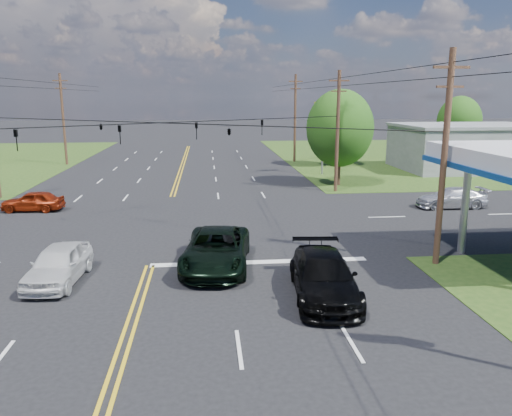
{
  "coord_description": "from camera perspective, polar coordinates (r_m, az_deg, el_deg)",
  "views": [
    {
      "loc": [
        2.63,
        -17.81,
        7.48
      ],
      "look_at": [
        5.03,
        6.0,
        2.14
      ],
      "focal_mm": 35.0,
      "sensor_mm": 36.0,
      "label": 1
    }
  ],
  "objects": [
    {
      "name": "power_lines",
      "position": [
        27.95,
        -11.52,
        14.64
      ],
      "size": [
        26.04,
        100.0,
        0.64
      ],
      "color": "black",
      "rests_on": "ground"
    },
    {
      "name": "pickup_white",
      "position": [
        22.12,
        -21.66,
        -5.98
      ],
      "size": [
        2.15,
        4.67,
        1.55
      ],
      "primitive_type": "imported",
      "rotation": [
        0.0,
        0.0,
        -0.07
      ],
      "color": "silver",
      "rests_on": "ground"
    },
    {
      "name": "tree_right_a",
      "position": [
        43.41,
        9.56,
        8.97
      ],
      "size": [
        5.7,
        5.7,
        8.18
      ],
      "color": "#472B1E",
      "rests_on": "ground"
    },
    {
      "name": "retail_ne",
      "position": [
        57.08,
        23.08,
        6.29
      ],
      "size": [
        14.0,
        10.0,
        4.4
      ],
      "primitive_type": "cube",
      "color": "slate",
      "rests_on": "ground"
    },
    {
      "name": "pickup_dkgreen",
      "position": [
        22.32,
        -4.55,
        -4.75
      ],
      "size": [
        3.49,
        6.34,
        1.68
      ],
      "primitive_type": "imported",
      "rotation": [
        0.0,
        0.0,
        -0.12
      ],
      "color": "black",
      "rests_on": "ground"
    },
    {
      "name": "stop_bar",
      "position": [
        23.18,
        0.44,
        -6.24
      ],
      "size": [
        10.0,
        0.5,
        0.02
      ],
      "primitive_type": "cube",
      "color": "silver",
      "rests_on": "ground"
    },
    {
      "name": "pole_right_far",
      "position": [
        58.78,
        4.49,
        10.3
      ],
      "size": [
        1.6,
        0.28,
        10.0
      ],
      "color": "#472B1E",
      "rests_on": "ground"
    },
    {
      "name": "span_wire_signals",
      "position": [
        29.96,
        -10.93,
        9.53
      ],
      "size": [
        26.0,
        18.0,
        1.13
      ],
      "color": "black",
      "rests_on": "ground"
    },
    {
      "name": "polesign_ne",
      "position": [
        49.18,
        7.71,
        10.09
      ],
      "size": [
        1.95,
        0.8,
        7.13
      ],
      "color": "#A5A5AA",
      "rests_on": "ground"
    },
    {
      "name": "ground",
      "position": [
        30.84,
        -10.47,
        -1.66
      ],
      "size": [
        280.0,
        280.0,
        0.0
      ],
      "primitive_type": "plane",
      "color": "black",
      "rests_on": "ground"
    },
    {
      "name": "suv_black",
      "position": [
        19.28,
        7.75,
        -7.73
      ],
      "size": [
        2.8,
        5.86,
        1.65
      ],
      "primitive_type": "imported",
      "rotation": [
        0.0,
        0.0,
        -0.09
      ],
      "color": "black",
      "rests_on": "ground"
    },
    {
      "name": "pole_left_far",
      "position": [
        59.93,
        -21.17,
        9.55
      ],
      "size": [
        1.6,
        0.28,
        10.0
      ],
      "color": "#472B1E",
      "rests_on": "ground"
    },
    {
      "name": "sedan_far",
      "position": [
        36.84,
        21.41,
        1.1
      ],
      "size": [
        4.82,
        2.03,
        1.39
      ],
      "primitive_type": "imported",
      "rotation": [
        0.0,
        0.0,
        -1.59
      ],
      "color": "silver",
      "rests_on": "ground"
    },
    {
      "name": "tree_right_b",
      "position": [
        55.66,
        8.8,
        9.09
      ],
      "size": [
        4.94,
        4.94,
        7.09
      ],
      "color": "#472B1E",
      "rests_on": "ground"
    },
    {
      "name": "pole_ne",
      "position": [
        40.25,
        9.3,
        8.78
      ],
      "size": [
        1.6,
        0.28,
        9.5
      ],
      "color": "#472B1E",
      "rests_on": "ground"
    },
    {
      "name": "pole_se",
      "position": [
        23.39,
        20.71,
        5.48
      ],
      "size": [
        1.6,
        0.28,
        9.5
      ],
      "color": "#472B1E",
      "rests_on": "ground"
    },
    {
      "name": "tree_far_r",
      "position": [
        67.6,
        22.2,
        9.19
      ],
      "size": [
        5.32,
        5.32,
        7.63
      ],
      "color": "#472B1E",
      "rests_on": "ground"
    },
    {
      "name": "grass_ne",
      "position": [
        70.17,
        21.87,
        5.57
      ],
      "size": [
        46.0,
        48.0,
        0.03
      ],
      "primitive_type": "cube",
      "color": "#224014",
      "rests_on": "ground"
    },
    {
      "name": "sedan_red",
      "position": [
        36.48,
        -24.16,
        0.73
      ],
      "size": [
        4.05,
        1.8,
        1.35
      ],
      "primitive_type": "imported",
      "rotation": [
        0.0,
        0.0,
        -1.62
      ],
      "color": "maroon",
      "rests_on": "ground"
    }
  ]
}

